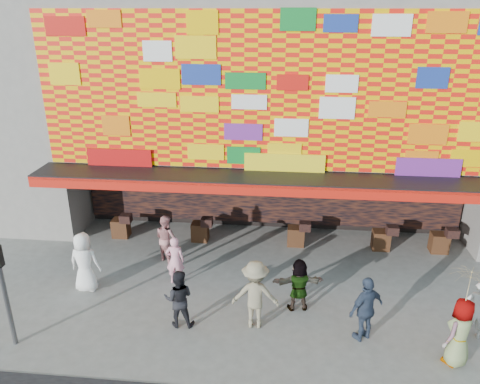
# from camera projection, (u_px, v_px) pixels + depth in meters

# --- Properties ---
(ground) EXTENTS (90.00, 90.00, 0.00)m
(ground) POSITION_uv_depth(u_px,v_px,m) (260.00, 322.00, 12.82)
(ground) COLOR slate
(ground) RESTS_ON ground
(shop_building) EXTENTS (15.20, 9.40, 10.00)m
(shop_building) POSITION_uv_depth(u_px,v_px,m) (275.00, 83.00, 18.43)
(shop_building) COLOR gray
(shop_building) RESTS_ON ground
(signal_left) EXTENTS (0.22, 0.20, 3.00)m
(signal_left) POSITION_uv_depth(u_px,v_px,m) (2.00, 281.00, 11.33)
(signal_left) COLOR #59595B
(signal_left) RESTS_ON ground
(ped_a) EXTENTS (0.94, 0.63, 1.88)m
(ped_a) POSITION_uv_depth(u_px,v_px,m) (85.00, 262.00, 13.97)
(ped_a) COLOR white
(ped_a) RESTS_ON ground
(ped_b) EXTENTS (0.60, 0.42, 1.57)m
(ped_b) POSITION_uv_depth(u_px,v_px,m) (175.00, 260.00, 14.39)
(ped_b) COLOR pink
(ped_b) RESTS_ON ground
(ped_c) EXTENTS (0.85, 0.68, 1.65)m
(ped_c) POSITION_uv_depth(u_px,v_px,m) (179.00, 298.00, 12.44)
(ped_c) COLOR black
(ped_c) RESTS_ON ground
(ped_d) EXTENTS (1.27, 0.74, 1.94)m
(ped_d) POSITION_uv_depth(u_px,v_px,m) (255.00, 295.00, 12.35)
(ped_d) COLOR gray
(ped_d) RESTS_ON ground
(ped_e) EXTENTS (1.13, 0.97, 1.82)m
(ped_e) POSITION_uv_depth(u_px,v_px,m) (366.00, 309.00, 11.88)
(ped_e) COLOR #303E55
(ped_e) RESTS_ON ground
(ped_f) EXTENTS (1.51, 0.70, 1.57)m
(ped_f) POSITION_uv_depth(u_px,v_px,m) (299.00, 285.00, 13.11)
(ped_f) COLOR gray
(ped_f) RESTS_ON ground
(ped_g) EXTENTS (1.03, 0.99, 1.77)m
(ped_g) POSITION_uv_depth(u_px,v_px,m) (460.00, 332.00, 11.06)
(ped_g) COLOR gray
(ped_g) RESTS_ON ground
(ped_h) EXTENTS (0.65, 0.48, 1.65)m
(ped_h) POSITION_uv_depth(u_px,v_px,m) (476.00, 310.00, 11.99)
(ped_h) COLOR silver
(ped_h) RESTS_ON ground
(ped_i) EXTENTS (1.01, 0.97, 1.64)m
(ped_i) POSITION_uv_depth(u_px,v_px,m) (166.00, 238.00, 15.69)
(ped_i) COLOR tan
(ped_i) RESTS_ON ground
(parasol) EXTENTS (1.18, 1.19, 1.83)m
(parasol) POSITION_uv_depth(u_px,v_px,m) (469.00, 287.00, 10.59)
(parasol) COLOR #D4C586
(parasol) RESTS_ON ground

